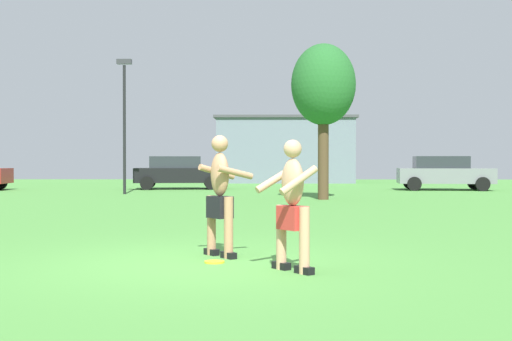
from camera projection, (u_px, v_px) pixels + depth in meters
ground_plane at (200, 264)px, 8.86m from camera, size 80.00×80.00×0.00m
player_near at (292, 203)px, 8.22m from camera, size 0.79×0.72×1.63m
player_in_black at (220, 192)px, 9.50m from camera, size 0.81×0.79×1.73m
frisbee at (214, 262)px, 8.93m from camera, size 0.27×0.27×0.03m
car_gray_near_post at (444, 172)px, 31.01m from camera, size 4.46×2.38×1.58m
car_black_far_end at (178, 172)px, 32.16m from camera, size 4.48×2.44×1.58m
lamp_post at (124, 111)px, 27.27m from camera, size 0.60×0.24×5.52m
outbuilding_behind_lot at (284, 150)px, 43.30m from camera, size 8.71×7.15×4.12m
tree_left_field at (323, 87)px, 23.45m from camera, size 2.27×2.27×5.49m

